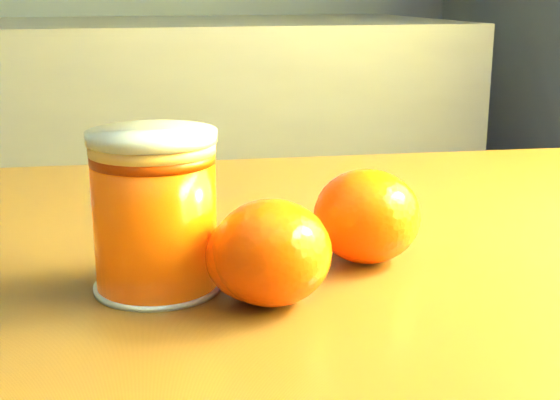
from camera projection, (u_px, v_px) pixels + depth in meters
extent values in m
cube|color=brown|center=(272.00, 294.00, 0.56)|extent=(1.09, 0.80, 0.04)
cylinder|color=#E94E04|center=(155.00, 222.00, 0.50)|extent=(0.08, 0.08, 0.09)
cylinder|color=#FFC368|center=(152.00, 147.00, 0.49)|extent=(0.08, 0.08, 0.01)
cylinder|color=silver|center=(152.00, 138.00, 0.49)|extent=(0.08, 0.08, 0.01)
ellipsoid|color=#FF4905|center=(367.00, 216.00, 0.56)|extent=(0.10, 0.10, 0.07)
ellipsoid|color=#FF4905|center=(257.00, 256.00, 0.49)|extent=(0.08, 0.08, 0.06)
ellipsoid|color=#FF4905|center=(272.00, 252.00, 0.48)|extent=(0.09, 0.09, 0.07)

